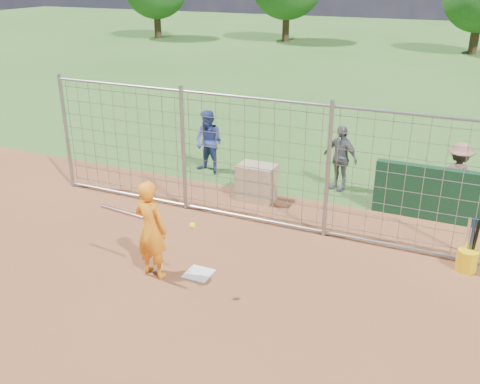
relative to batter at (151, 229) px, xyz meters
The scene contains 12 objects.
ground 1.18m from the batter, 36.51° to the left, with size 100.00×100.00×0.00m, color #2D591E.
infield_dirt 2.72m from the batter, 74.83° to the right, with size 18.00×18.00×0.00m, color brown.
home_plate 1.11m from the batter, 23.99° to the left, with size 0.43×0.43×0.02m, color silver.
dugout_wall 5.79m from the batter, 45.17° to the left, with size 2.60×0.20×1.10m, color #11381E.
batter is the anchor object (origin of this frame).
bystander_a 4.87m from the batter, 106.45° to the left, with size 0.75×0.59×1.55m, color navy.
bystander_b 5.24m from the batter, 69.66° to the left, with size 0.88×0.37×1.50m, color #59595E.
bystander_c 6.44m from the batter, 47.93° to the left, with size 0.94×0.54×1.46m, color #8A5B4B.
equipment_bin 3.60m from the batter, 84.32° to the left, with size 0.80×0.55×0.80m, color tan.
equipment_in_play 0.43m from the batter, 98.46° to the right, with size 1.74×0.17×0.10m.
bucket_with_bats 5.25m from the batter, 25.65° to the left, with size 0.34×0.34×0.97m.
backstop_fence 2.63m from the batter, 74.85° to the left, with size 9.08×0.08×2.60m.
Camera 1 is at (3.77, -6.89, 4.70)m, focal length 40.00 mm.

